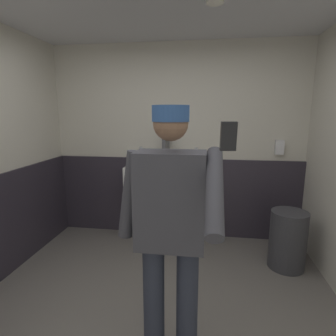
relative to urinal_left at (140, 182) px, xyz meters
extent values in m
cube|color=beige|center=(0.48, 0.22, 0.51)|extent=(3.93, 0.12, 2.58)
cube|color=#2D2833|center=(0.48, 0.14, -0.23)|extent=(3.33, 0.03, 1.09)
cylinder|color=white|center=(0.92, -1.06, 1.79)|extent=(0.14, 0.14, 0.03)
cube|color=white|center=(0.00, 0.13, 0.05)|extent=(0.40, 0.05, 0.65)
cube|color=white|center=(0.00, -0.04, 0.00)|extent=(0.34, 0.30, 0.45)
cylinder|color=#B7BABF|center=(0.00, 0.12, 0.34)|extent=(0.04, 0.04, 0.24)
cylinder|color=#B7BABF|center=(0.00, 0.09, -0.50)|extent=(0.05, 0.05, 0.55)
cube|color=white|center=(0.75, 0.13, 0.05)|extent=(0.40, 0.05, 0.65)
cube|color=white|center=(0.75, -0.04, 0.00)|extent=(0.34, 0.30, 0.45)
cylinder|color=#B7BABF|center=(0.75, 0.12, 0.34)|extent=(0.04, 0.04, 0.24)
cylinder|color=#B7BABF|center=(0.75, 0.09, -0.50)|extent=(0.05, 0.05, 0.55)
cube|color=#4C4C51|center=(0.37, -0.07, 0.17)|extent=(0.04, 0.40, 0.90)
cylinder|color=#2D3342|center=(0.57, -1.91, -0.34)|extent=(0.14, 0.14, 0.88)
cylinder|color=#2D3342|center=(0.79, -1.91, -0.34)|extent=(0.14, 0.14, 0.88)
cube|color=#3F3F47|center=(0.68, -1.91, 0.40)|extent=(0.42, 0.24, 0.60)
cylinder|color=#3F3F47|center=(0.43, -1.91, 0.42)|extent=(0.17, 0.09, 0.56)
cylinder|color=#3F3F47|center=(0.94, -2.14, 0.54)|extent=(0.09, 0.50, 0.39)
sphere|color=#8C664C|center=(0.68, -1.91, 0.86)|extent=(0.20, 0.20, 0.20)
cylinder|color=#335999|center=(0.68, -1.91, 0.91)|extent=(0.21, 0.21, 0.09)
cube|color=black|center=(0.97, -2.42, 0.83)|extent=(0.06, 0.04, 0.11)
cylinder|color=#38383D|center=(1.80, -0.54, -0.45)|extent=(0.39, 0.39, 0.65)
cube|color=silver|center=(1.80, 0.12, 0.49)|extent=(0.10, 0.07, 0.18)
camera|label=1|loc=(0.89, -3.48, 0.92)|focal=29.19mm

